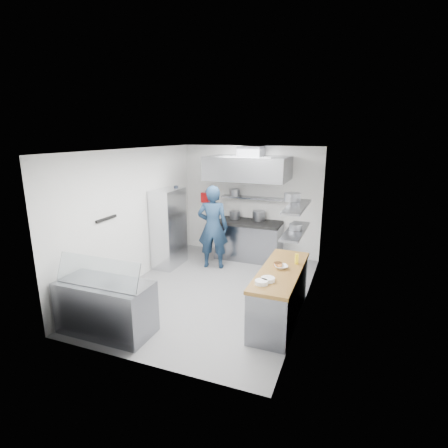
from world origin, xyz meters
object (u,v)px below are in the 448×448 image
at_px(chef, 213,227).
at_px(display_case, 106,307).
at_px(wire_rack, 169,228).
at_px(gas_range, 249,241).

distance_m(chef, display_case, 3.29).
distance_m(chef, wire_rack, 1.05).
xyz_separation_m(chef, wire_rack, (-1.02, -0.26, -0.05)).
bearing_deg(chef, display_case, 67.55).
height_order(gas_range, display_case, gas_range).
bearing_deg(chef, wire_rack, 0.77).
height_order(gas_range, chef, chef).
relative_size(gas_range, display_case, 1.07).
bearing_deg(display_case, chef, 81.38).
bearing_deg(gas_range, wire_rack, -144.62).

